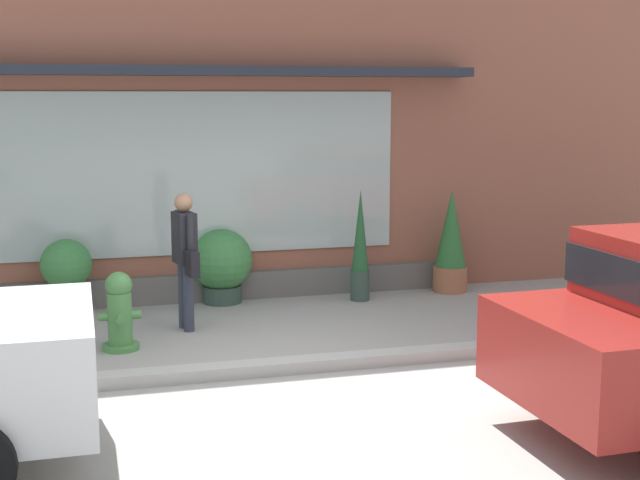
{
  "coord_description": "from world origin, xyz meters",
  "views": [
    {
      "loc": [
        -1.74,
        -8.18,
        2.65
      ],
      "look_at": [
        0.84,
        1.2,
        1.04
      ],
      "focal_mm": 49.46,
      "sensor_mm": 36.0,
      "label": 1
    }
  ],
  "objects_px": {
    "potted_plant_doorstep": "(451,243)",
    "fire_hydrant": "(120,311)",
    "potted_plant_window_left": "(360,248)",
    "potted_plant_window_right": "(66,272)",
    "potted_plant_trailing_edge": "(222,263)",
    "pedestrian_with_handbag": "(185,251)"
  },
  "relations": [
    {
      "from": "fire_hydrant",
      "to": "potted_plant_window_right",
      "type": "height_order",
      "value": "potted_plant_window_right"
    },
    {
      "from": "pedestrian_with_handbag",
      "to": "potted_plant_doorstep",
      "type": "bearing_deg",
      "value": 94.36
    },
    {
      "from": "potted_plant_window_right",
      "to": "potted_plant_window_left",
      "type": "bearing_deg",
      "value": -3.19
    },
    {
      "from": "potted_plant_doorstep",
      "to": "fire_hydrant",
      "type": "bearing_deg",
      "value": -159.74
    },
    {
      "from": "pedestrian_with_handbag",
      "to": "potted_plant_trailing_edge",
      "type": "relative_size",
      "value": 1.64
    },
    {
      "from": "pedestrian_with_handbag",
      "to": "potted_plant_window_right",
      "type": "bearing_deg",
      "value": -140.83
    },
    {
      "from": "fire_hydrant",
      "to": "potted_plant_doorstep",
      "type": "bearing_deg",
      "value": 20.26
    },
    {
      "from": "potted_plant_window_right",
      "to": "potted_plant_trailing_edge",
      "type": "bearing_deg",
      "value": 4.5
    },
    {
      "from": "pedestrian_with_handbag",
      "to": "potted_plant_window_left",
      "type": "xyz_separation_m",
      "value": [
        2.35,
        0.87,
        -0.21
      ]
    },
    {
      "from": "pedestrian_with_handbag",
      "to": "potted_plant_doorstep",
      "type": "distance_m",
      "value": 3.84
    },
    {
      "from": "fire_hydrant",
      "to": "pedestrian_with_handbag",
      "type": "bearing_deg",
      "value": 38.05
    },
    {
      "from": "fire_hydrant",
      "to": "potted_plant_doorstep",
      "type": "height_order",
      "value": "potted_plant_doorstep"
    },
    {
      "from": "potted_plant_doorstep",
      "to": "potted_plant_trailing_edge",
      "type": "bearing_deg",
      "value": 176.63
    },
    {
      "from": "potted_plant_doorstep",
      "to": "pedestrian_with_handbag",
      "type": "bearing_deg",
      "value": -164.19
    },
    {
      "from": "potted_plant_window_right",
      "to": "potted_plant_doorstep",
      "type": "distance_m",
      "value": 5.0
    },
    {
      "from": "potted_plant_doorstep",
      "to": "potted_plant_window_left",
      "type": "relative_size",
      "value": 0.96
    },
    {
      "from": "potted_plant_doorstep",
      "to": "potted_plant_window_left",
      "type": "bearing_deg",
      "value": -172.67
    },
    {
      "from": "potted_plant_doorstep",
      "to": "potted_plant_window_left",
      "type": "distance_m",
      "value": 1.35
    },
    {
      "from": "potted_plant_trailing_edge",
      "to": "potted_plant_doorstep",
      "type": "xyz_separation_m",
      "value": [
        3.09,
        -0.18,
        0.15
      ]
    },
    {
      "from": "potted_plant_window_right",
      "to": "pedestrian_with_handbag",
      "type": "bearing_deg",
      "value": -39.38
    },
    {
      "from": "pedestrian_with_handbag",
      "to": "potted_plant_doorstep",
      "type": "xyz_separation_m",
      "value": [
        3.69,
        1.05,
        -0.24
      ]
    },
    {
      "from": "fire_hydrant",
      "to": "potted_plant_window_right",
      "type": "xyz_separation_m",
      "value": [
        -0.54,
        1.68,
        0.12
      ]
    }
  ]
}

